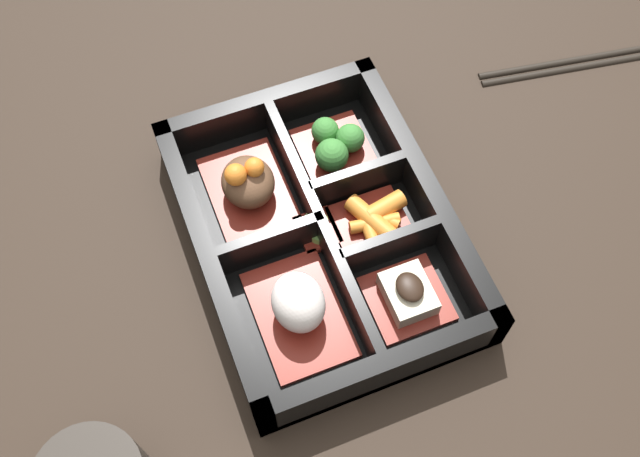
{
  "coord_description": "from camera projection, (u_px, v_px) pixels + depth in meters",
  "views": [
    {
      "loc": [
        -0.26,
        0.1,
        0.55
      ],
      "look_at": [
        0.0,
        0.0,
        0.03
      ],
      "focal_mm": 42.0,
      "sensor_mm": 36.0,
      "label": 1
    }
  ],
  "objects": [
    {
      "name": "bowl_pickles",
      "position": [
        319.0,
        228.0,
        0.61
      ],
      "size": [
        0.04,
        0.03,
        0.01
      ],
      "color": "maroon",
      "rests_on": "bento_base"
    },
    {
      "name": "bowl_stew",
      "position": [
        248.0,
        185.0,
        0.61
      ],
      "size": [
        0.1,
        0.06,
        0.05
      ],
      "color": "maroon",
      "rests_on": "bento_base"
    },
    {
      "name": "bento_base",
      "position": [
        320.0,
        240.0,
        0.61
      ],
      "size": [
        0.26,
        0.2,
        0.01
      ],
      "color": "black",
      "rests_on": "ground_plane"
    },
    {
      "name": "bowl_greens",
      "position": [
        335.0,
        146.0,
        0.64
      ],
      "size": [
        0.07,
        0.06,
        0.03
      ],
      "color": "maroon",
      "rests_on": "bento_base"
    },
    {
      "name": "bowl_rice",
      "position": [
        298.0,
        306.0,
        0.56
      ],
      "size": [
        0.1,
        0.06,
        0.05
      ],
      "color": "maroon",
      "rests_on": "bento_base"
    },
    {
      "name": "chopsticks",
      "position": [
        587.0,
        60.0,
        0.71
      ],
      "size": [
        0.05,
        0.21,
        0.01
      ],
      "color": "black",
      "rests_on": "ground_plane"
    },
    {
      "name": "bowl_tofu",
      "position": [
        408.0,
        295.0,
        0.57
      ],
      "size": [
        0.06,
        0.06,
        0.03
      ],
      "color": "maroon",
      "rests_on": "bento_base"
    },
    {
      "name": "ground_plane",
      "position": [
        320.0,
        243.0,
        0.62
      ],
      "size": [
        3.0,
        3.0,
        0.0
      ],
      "primitive_type": "plane",
      "color": "black"
    },
    {
      "name": "bento_rim",
      "position": [
        322.0,
        229.0,
        0.6
      ],
      "size": [
        0.26,
        0.2,
        0.05
      ],
      "color": "black",
      "rests_on": "ground_plane"
    },
    {
      "name": "bowl_carrots",
      "position": [
        374.0,
        220.0,
        0.61
      ],
      "size": [
        0.06,
        0.06,
        0.02
      ],
      "color": "maroon",
      "rests_on": "bento_base"
    }
  ]
}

